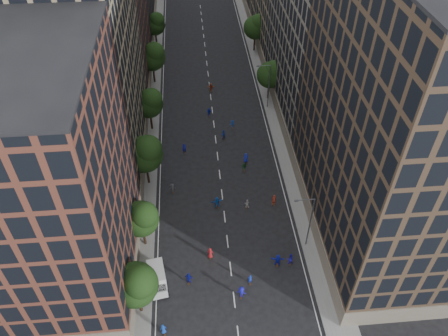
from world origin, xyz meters
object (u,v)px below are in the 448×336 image
cargo_van (157,278)px  skater_0 (163,329)px  skater_1 (250,279)px  skater_2 (290,259)px  streetlamp_near (309,220)px  streetlamp_far (268,84)px

cargo_van → skater_0: bearing=-92.5°
skater_1 → skater_2: size_ratio=0.84×
streetlamp_near → cargo_van: (-19.69, -4.47, -3.88)m
streetlamp_far → skater_0: size_ratio=5.78×
streetlamp_near → skater_2: (-2.60, -2.80, -4.28)m
skater_0 → skater_2: size_ratio=0.88×
streetlamp_near → skater_1: (-8.16, -5.29, -4.42)m
streetlamp_far → skater_2: 36.15m
skater_1 → skater_2: (5.56, 2.49, 0.14)m
skater_1 → skater_2: bearing=-159.7°
streetlamp_far → skater_2: streetlamp_far is taller
streetlamp_far → cargo_van: bearing=-117.7°
cargo_van → skater_2: cargo_van is taller
streetlamp_near → cargo_van: streetlamp_near is taller
skater_1 → streetlamp_far: bearing=-105.9°
streetlamp_near → skater_0: (-18.87, -11.00, -4.38)m
streetlamp_far → skater_1: bearing=-102.0°
skater_1 → cargo_van: bearing=-7.9°
streetlamp_near → cargo_van: size_ratio=1.86×
streetlamp_far → skater_2: bearing=-94.2°
cargo_van → streetlamp_near: bearing=3.2°
streetlamp_near → skater_0: streetlamp_near is taller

